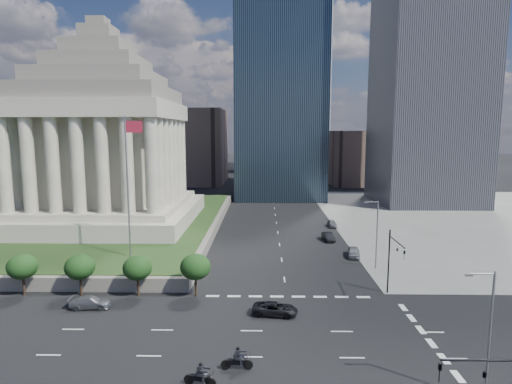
{
  "coord_description": "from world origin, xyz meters",
  "views": [
    {
      "loc": [
        -2.85,
        -35.33,
        19.75
      ],
      "look_at": [
        -3.73,
        14.17,
        12.73
      ],
      "focal_mm": 30.0,
      "sensor_mm": 36.0,
      "label": 1
    }
  ],
  "objects_px": {
    "war_memorial": "(103,123)",
    "motorcycle_trail": "(200,374)",
    "parked_sedan_mid": "(328,237)",
    "motorcycle_lead": "(237,358)",
    "pickup_truck": "(275,309)",
    "suv_grey": "(90,302)",
    "traffic_signal_ne": "(394,256)",
    "flagpole": "(129,179)",
    "street_lamp_north": "(376,230)",
    "street_lamp_south": "(488,329)",
    "parked_sedan_far": "(332,224)",
    "parked_sedan_near": "(354,252)"
  },
  "relations": [
    {
      "from": "street_lamp_south",
      "to": "pickup_truck",
      "type": "bearing_deg",
      "value": 135.15
    },
    {
      "from": "street_lamp_north",
      "to": "parked_sedan_far",
      "type": "xyz_separation_m",
      "value": [
        -1.83,
        27.22,
        -4.96
      ]
    },
    {
      "from": "parked_sedan_far",
      "to": "pickup_truck",
      "type": "bearing_deg",
      "value": -107.12
    },
    {
      "from": "parked_sedan_mid",
      "to": "motorcycle_lead",
      "type": "distance_m",
      "value": 45.14
    },
    {
      "from": "parked_sedan_mid",
      "to": "motorcycle_lead",
      "type": "xyz_separation_m",
      "value": [
        -14.04,
        -42.9,
        0.27
      ]
    },
    {
      "from": "war_memorial",
      "to": "pickup_truck",
      "type": "relative_size",
      "value": 7.91
    },
    {
      "from": "street_lamp_north",
      "to": "suv_grey",
      "type": "relative_size",
      "value": 2.17
    },
    {
      "from": "suv_grey",
      "to": "street_lamp_south",
      "type": "bearing_deg",
      "value": -118.68
    },
    {
      "from": "war_memorial",
      "to": "motorcycle_trail",
      "type": "bearing_deg",
      "value": -63.44
    },
    {
      "from": "pickup_truck",
      "to": "parked_sedan_far",
      "type": "relative_size",
      "value": 1.2
    },
    {
      "from": "street_lamp_north",
      "to": "suv_grey",
      "type": "height_order",
      "value": "street_lamp_north"
    },
    {
      "from": "street_lamp_south",
      "to": "traffic_signal_ne",
      "type": "bearing_deg",
      "value": 92.41
    },
    {
      "from": "traffic_signal_ne",
      "to": "parked_sedan_mid",
      "type": "xyz_separation_m",
      "value": [
        -3.5,
        27.2,
        -4.51
      ]
    },
    {
      "from": "war_memorial",
      "to": "parked_sedan_near",
      "type": "relative_size",
      "value": 8.45
    },
    {
      "from": "war_memorial",
      "to": "parked_sedan_near",
      "type": "xyz_separation_m",
      "value": [
        45.5,
        -17.3,
        -20.61
      ]
    },
    {
      "from": "parked_sedan_mid",
      "to": "flagpole",
      "type": "bearing_deg",
      "value": -157.53
    },
    {
      "from": "traffic_signal_ne",
      "to": "parked_sedan_mid",
      "type": "relative_size",
      "value": 1.78
    },
    {
      "from": "street_lamp_north",
      "to": "pickup_truck",
      "type": "bearing_deg",
      "value": -132.59
    },
    {
      "from": "traffic_signal_ne",
      "to": "parked_sedan_far",
      "type": "distance_m",
      "value": 38.81
    },
    {
      "from": "pickup_truck",
      "to": "suv_grey",
      "type": "distance_m",
      "value": 20.85
    },
    {
      "from": "flagpole",
      "to": "street_lamp_north",
      "type": "bearing_deg",
      "value": 1.63
    },
    {
      "from": "war_memorial",
      "to": "pickup_truck",
      "type": "xyz_separation_m",
      "value": [
        32.44,
        -39.19,
        -20.72
      ]
    },
    {
      "from": "war_memorial",
      "to": "motorcycle_lead",
      "type": "relative_size",
      "value": 14.39
    },
    {
      "from": "flagpole",
      "to": "motorcycle_trail",
      "type": "relative_size",
      "value": 7.51
    },
    {
      "from": "traffic_signal_ne",
      "to": "motorcycle_lead",
      "type": "relative_size",
      "value": 2.95
    },
    {
      "from": "parked_sedan_near",
      "to": "parked_sedan_far",
      "type": "bearing_deg",
      "value": 99.33
    },
    {
      "from": "street_lamp_south",
      "to": "suv_grey",
      "type": "distance_m",
      "value": 39.53
    },
    {
      "from": "traffic_signal_ne",
      "to": "war_memorial",
      "type": "bearing_deg",
      "value": 143.58
    },
    {
      "from": "war_memorial",
      "to": "parked_sedan_near",
      "type": "bearing_deg",
      "value": -20.81
    },
    {
      "from": "suv_grey",
      "to": "motorcycle_trail",
      "type": "relative_size",
      "value": 1.73
    },
    {
      "from": "war_memorial",
      "to": "street_lamp_north",
      "type": "relative_size",
      "value": 3.9
    },
    {
      "from": "flagpole",
      "to": "street_lamp_north",
      "type": "height_order",
      "value": "flagpole"
    },
    {
      "from": "street_lamp_south",
      "to": "suv_grey",
      "type": "height_order",
      "value": "street_lamp_south"
    },
    {
      "from": "parked_sedan_mid",
      "to": "street_lamp_south",
      "type": "bearing_deg",
      "value": -90.98
    },
    {
      "from": "war_memorial",
      "to": "parked_sedan_mid",
      "type": "xyz_separation_m",
      "value": [
        43.0,
        -7.11,
        -20.66
      ]
    },
    {
      "from": "war_memorial",
      "to": "street_lamp_south",
      "type": "bearing_deg",
      "value": -48.77
    },
    {
      "from": "parked_sedan_near",
      "to": "parked_sedan_mid",
      "type": "bearing_deg",
      "value": 113.12
    },
    {
      "from": "flagpole",
      "to": "motorcycle_trail",
      "type": "xyz_separation_m",
      "value": [
        14.03,
        -28.42,
        -12.12
      ]
    },
    {
      "from": "flagpole",
      "to": "suv_grey",
      "type": "bearing_deg",
      "value": -92.18
    },
    {
      "from": "parked_sedan_mid",
      "to": "pickup_truck",
      "type": "bearing_deg",
      "value": -114.47
    },
    {
      "from": "street_lamp_south",
      "to": "parked_sedan_far",
      "type": "relative_size",
      "value": 2.44
    },
    {
      "from": "war_memorial",
      "to": "motorcycle_trail",
      "type": "xyz_separation_m",
      "value": [
        26.2,
        -52.42,
        -20.41
      ]
    },
    {
      "from": "motorcycle_trail",
      "to": "parked_sedan_far",
      "type": "bearing_deg",
      "value": 84.11
    },
    {
      "from": "parked_sedan_far",
      "to": "parked_sedan_mid",
      "type": "bearing_deg",
      "value": -102.83
    },
    {
      "from": "traffic_signal_ne",
      "to": "parked_sedan_mid",
      "type": "bearing_deg",
      "value": 97.33
    },
    {
      "from": "motorcycle_trail",
      "to": "pickup_truck",
      "type": "bearing_deg",
      "value": 77.66
    },
    {
      "from": "suv_grey",
      "to": "parked_sedan_far",
      "type": "distance_m",
      "value": 53.91
    },
    {
      "from": "motorcycle_lead",
      "to": "motorcycle_trail",
      "type": "height_order",
      "value": "motorcycle_lead"
    },
    {
      "from": "traffic_signal_ne",
      "to": "parked_sedan_near",
      "type": "height_order",
      "value": "traffic_signal_ne"
    },
    {
      "from": "pickup_truck",
      "to": "suv_grey",
      "type": "bearing_deg",
      "value": 93.35
    }
  ]
}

